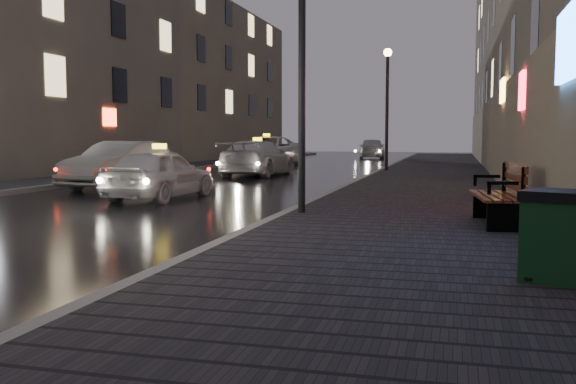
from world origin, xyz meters
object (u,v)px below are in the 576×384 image
(lamp_near, at_px, (302,41))
(taxi_near, at_px, (160,174))
(car_far, at_px, (372,148))
(taxi_mid, at_px, (258,158))
(car_left_mid, at_px, (121,165))
(taxi_far, at_px, (267,151))
(trash_bin, at_px, (554,235))
(bench, at_px, (502,194))
(lamp_far, at_px, (387,94))

(lamp_near, relative_size, taxi_near, 1.36)
(car_far, bearing_deg, taxi_mid, 76.29)
(car_left_mid, xyz_separation_m, taxi_far, (0.32, 15.20, 0.07))
(taxi_mid, bearing_deg, taxi_near, 94.04)
(trash_bin, bearing_deg, bench, 112.41)
(lamp_far, bearing_deg, taxi_mid, -149.84)
(taxi_near, bearing_deg, taxi_far, -78.61)
(trash_bin, xyz_separation_m, taxi_near, (-8.50, 8.24, 0.03))
(lamp_near, bearing_deg, taxi_mid, 110.93)
(lamp_far, distance_m, car_left_mid, 12.64)
(car_left_mid, bearing_deg, lamp_far, 59.40)
(lamp_far, distance_m, taxi_far, 9.23)
(lamp_near, distance_m, lamp_far, 16.00)
(taxi_near, relative_size, car_left_mid, 0.86)
(bench, relative_size, car_far, 0.48)
(taxi_mid, relative_size, car_far, 1.14)
(lamp_near, relative_size, lamp_far, 1.00)
(lamp_far, height_order, trash_bin, lamp_far)
(bench, relative_size, taxi_mid, 0.42)
(bench, height_order, taxi_mid, taxi_mid)
(bench, height_order, taxi_near, taxi_near)
(lamp_near, bearing_deg, taxi_near, 145.97)
(taxi_mid, bearing_deg, bench, 123.49)
(bench, height_order, car_far, car_far)
(lamp_near, distance_m, taxi_far, 22.60)
(bench, bearing_deg, lamp_far, 96.85)
(car_far, bearing_deg, bench, 93.01)
(taxi_far, bearing_deg, taxi_mid, -71.67)
(lamp_near, height_order, taxi_mid, lamp_near)
(trash_bin, height_order, taxi_far, taxi_far)
(lamp_far, xyz_separation_m, car_far, (-2.88, 17.68, -2.74))
(lamp_far, height_order, car_left_mid, lamp_far)
(lamp_far, height_order, taxi_near, lamp_far)
(bench, distance_m, taxi_near, 9.15)
(lamp_near, bearing_deg, taxi_far, 108.33)
(lamp_near, relative_size, trash_bin, 5.54)
(taxi_mid, xyz_separation_m, car_far, (2.13, 20.58, 0.02))
(lamp_far, height_order, taxi_mid, lamp_far)
(lamp_far, relative_size, bench, 2.50)
(bench, relative_size, car_left_mid, 0.47)
(taxi_near, xyz_separation_m, car_far, (1.68, 30.60, 0.09))
(taxi_far, height_order, car_far, taxi_far)
(lamp_near, relative_size, bench, 2.50)
(lamp_near, bearing_deg, car_left_mid, 140.38)
(car_far, bearing_deg, lamp_near, 87.08)
(lamp_far, distance_m, taxi_near, 13.99)
(lamp_far, bearing_deg, car_far, 99.24)
(lamp_near, distance_m, taxi_mid, 14.28)
(bench, xyz_separation_m, trash_bin, (0.24, -4.32, -0.04))
(lamp_near, xyz_separation_m, car_far, (-2.88, 33.68, -2.74))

